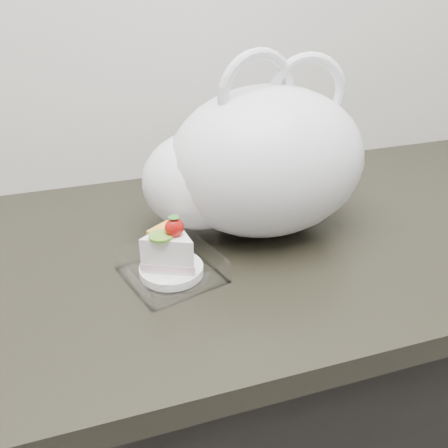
{
  "coord_description": "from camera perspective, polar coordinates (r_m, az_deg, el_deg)",
  "views": [
    {
      "loc": [
        -0.15,
        0.99,
        1.34
      ],
      "look_at": [
        0.08,
        1.68,
        0.94
      ],
      "focal_mm": 40.0,
      "sensor_mm": 36.0,
      "label": 1
    }
  ],
  "objects": [
    {
      "name": "mooncake_wrap",
      "position": [
        0.9,
        3.79,
        0.84
      ],
      "size": [
        0.17,
        0.17,
        0.04
      ],
      "rotation": [
        0.0,
        0.0,
        -0.03
      ],
      "color": "white",
      "rests_on": "counter"
    },
    {
      "name": "counter",
      "position": [
        1.14,
        -4.3,
        -22.42
      ],
      "size": [
        2.04,
        0.64,
        0.9
      ],
      "color": "black",
      "rests_on": "ground"
    },
    {
      "name": "cake_tray",
      "position": [
        0.76,
        -6.09,
        -4.13
      ],
      "size": [
        0.16,
        0.16,
        0.1
      ],
      "rotation": [
        0.0,
        0.0,
        0.26
      ],
      "color": "white",
      "rests_on": "counter"
    },
    {
      "name": "plastic_bag",
      "position": [
        0.84,
        3.44,
        6.88
      ],
      "size": [
        0.38,
        0.27,
        0.31
      ],
      "rotation": [
        0.0,
        0.0,
        0.01
      ],
      "color": "silver",
      "rests_on": "counter"
    }
  ]
}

